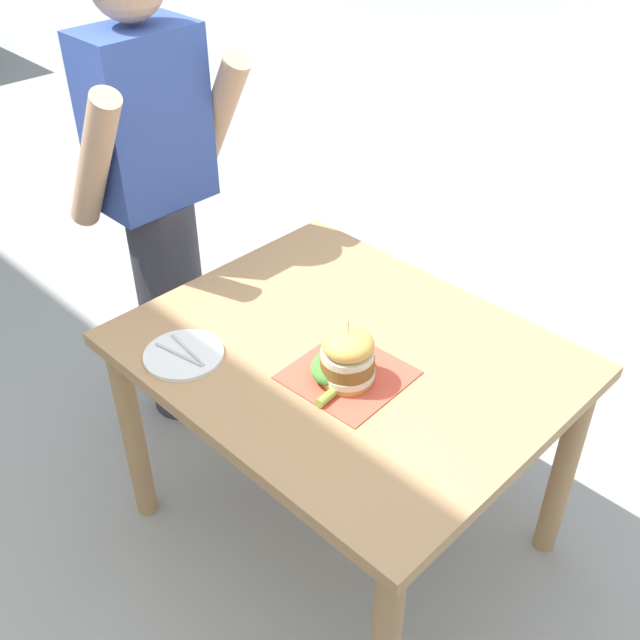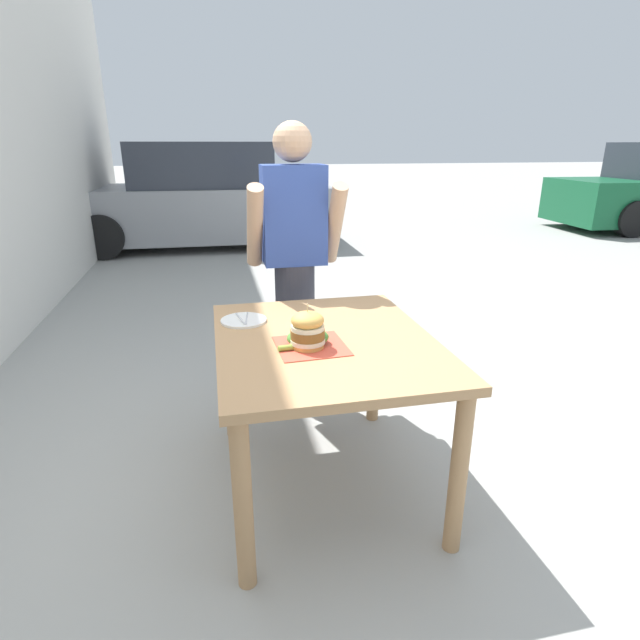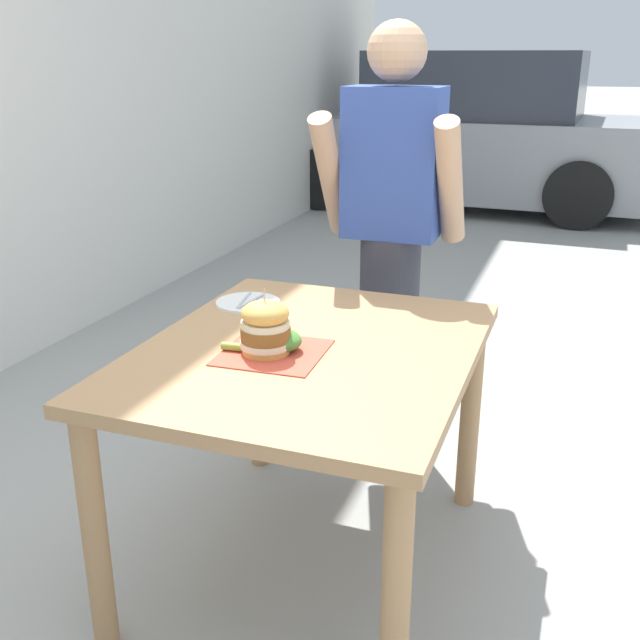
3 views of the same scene
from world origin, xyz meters
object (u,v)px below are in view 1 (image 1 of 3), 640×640
at_px(side_plate_with_forks, 184,355).
at_px(pickle_spear, 329,395).
at_px(patio_table, 345,380).
at_px(diner_across_table, 159,204).
at_px(sandwich, 347,357).
at_px(side_salad, 341,365).

bearing_deg(side_plate_with_forks, pickle_spear, -69.21).
distance_m(pickle_spear, side_plate_with_forks, 0.43).
bearing_deg(side_plate_with_forks, patio_table, -41.32).
relative_size(side_plate_with_forks, diner_across_table, 0.13).
height_order(sandwich, diner_across_table, diner_across_table).
bearing_deg(side_plate_with_forks, side_salad, -55.57).
height_order(sandwich, side_salad, sandwich).
height_order(side_salad, diner_across_table, diner_across_table).
relative_size(pickle_spear, diner_across_table, 0.05).
relative_size(sandwich, side_plate_with_forks, 0.87).
distance_m(patio_table, pickle_spear, 0.25).
xyz_separation_m(patio_table, pickle_spear, (-0.18, -0.11, 0.13)).
bearing_deg(sandwich, side_plate_with_forks, 121.82).
bearing_deg(patio_table, sandwich, -135.52).
bearing_deg(side_salad, patio_table, 36.25).
distance_m(sandwich, pickle_spear, 0.11).
bearing_deg(diner_across_table, side_plate_with_forks, -120.97).
bearing_deg(side_salad, diner_across_table, 83.85).
relative_size(side_salad, diner_across_table, 0.11).
relative_size(patio_table, pickle_spear, 13.89).
distance_m(side_plate_with_forks, diner_across_table, 0.69).
height_order(side_plate_with_forks, diner_across_table, diner_across_table).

